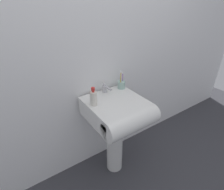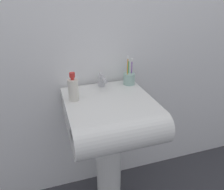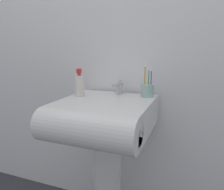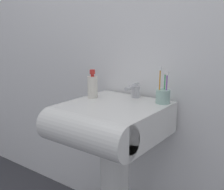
{
  "view_description": "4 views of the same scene",
  "coord_description": "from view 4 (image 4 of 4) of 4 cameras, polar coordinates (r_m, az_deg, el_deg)",
  "views": [
    {
      "loc": [
        -0.8,
        -1.13,
        1.69
      ],
      "look_at": [
        -0.01,
        0.03,
        0.93
      ],
      "focal_mm": 28.0,
      "sensor_mm": 36.0,
      "label": 1
    },
    {
      "loc": [
        -0.33,
        -1.12,
        1.45
      ],
      "look_at": [
        0.02,
        -0.02,
        0.91
      ],
      "focal_mm": 35.0,
      "sensor_mm": 36.0,
      "label": 2
    },
    {
      "loc": [
        0.47,
        -1.12,
        1.17
      ],
      "look_at": [
        0.03,
        0.01,
        0.91
      ],
      "focal_mm": 35.0,
      "sensor_mm": 36.0,
      "label": 3
    },
    {
      "loc": [
        0.87,
        -1.2,
        1.28
      ],
      "look_at": [
        -0.01,
        -0.01,
        0.93
      ],
      "focal_mm": 45.0,
      "sensor_mm": 36.0,
      "label": 4
    }
  ],
  "objects": [
    {
      "name": "soap_bottle",
      "position": [
        1.67,
        -3.97,
        1.81
      ],
      "size": [
        0.06,
        0.06,
        0.17
      ],
      "color": "silver",
      "rests_on": "sink_basin"
    },
    {
      "name": "sink_basin",
      "position": [
        1.51,
        -0.86,
        -5.61
      ],
      "size": [
        0.51,
        0.59,
        0.18
      ],
      "color": "white",
      "rests_on": "sink_pedestal"
    },
    {
      "name": "sink_pedestal",
      "position": [
        1.75,
        0.56,
        -18.79
      ],
      "size": [
        0.17,
        0.17,
        0.7
      ],
      "primitive_type": "cylinder",
      "color": "white",
      "rests_on": "ground"
    },
    {
      "name": "toothbrush_cup",
      "position": [
        1.57,
        10.31,
        -0.16
      ],
      "size": [
        0.08,
        0.08,
        0.2
      ],
      "color": "#99BFB2",
      "rests_on": "sink_basin"
    },
    {
      "name": "wall_back",
      "position": [
        1.73,
        6.43,
        10.55
      ],
      "size": [
        5.0,
        0.05,
        2.4
      ],
      "primitive_type": "cube",
      "color": "white",
      "rests_on": "ground"
    },
    {
      "name": "faucet",
      "position": [
        1.67,
        4.62,
        0.9
      ],
      "size": [
        0.05,
        0.14,
        0.09
      ],
      "color": "#B7B7BC",
      "rests_on": "sink_basin"
    }
  ]
}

